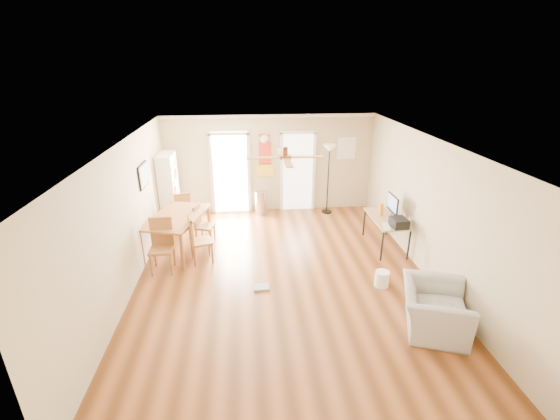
{
  "coord_description": "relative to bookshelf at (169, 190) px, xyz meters",
  "views": [
    {
      "loc": [
        -0.64,
        -6.18,
        3.9
      ],
      "look_at": [
        0.0,
        0.6,
        1.15
      ],
      "focal_mm": 24.04,
      "sensor_mm": 36.0,
      "label": 1
    }
  ],
  "objects": [
    {
      "name": "floor",
      "position": [
        2.55,
        -2.82,
        -0.9
      ],
      "size": [
        7.0,
        7.0,
        0.0
      ],
      "primitive_type": "plane",
      "color": "brown",
      "rests_on": "ground"
    },
    {
      "name": "ceiling",
      "position": [
        2.55,
        -2.82,
        1.7
      ],
      "size": [
        5.5,
        7.0,
        0.0
      ],
      "primitive_type": null,
      "color": "silver",
      "rests_on": "floor"
    },
    {
      "name": "wall_back",
      "position": [
        2.55,
        0.68,
        0.4
      ],
      "size": [
        5.5,
        0.04,
        2.6
      ],
      "primitive_type": null,
      "color": "beige",
      "rests_on": "floor"
    },
    {
      "name": "wall_front",
      "position": [
        2.55,
        -6.32,
        0.4
      ],
      "size": [
        5.5,
        0.04,
        2.6
      ],
      "primitive_type": null,
      "color": "beige",
      "rests_on": "floor"
    },
    {
      "name": "wall_left",
      "position": [
        -0.2,
        -2.82,
        0.4
      ],
      "size": [
        0.04,
        7.0,
        2.6
      ],
      "primitive_type": null,
      "color": "beige",
      "rests_on": "floor"
    },
    {
      "name": "wall_right",
      "position": [
        5.3,
        -2.82,
        0.4
      ],
      "size": [
        0.04,
        7.0,
        2.6
      ],
      "primitive_type": null,
      "color": "beige",
      "rests_on": "floor"
    },
    {
      "name": "crown_molding",
      "position": [
        2.55,
        -2.82,
        1.66
      ],
      "size": [
        5.5,
        7.0,
        0.08
      ],
      "primitive_type": null,
      "color": "white",
      "rests_on": "wall_back"
    },
    {
      "name": "kitchen_doorway",
      "position": [
        1.5,
        0.67,
        0.15
      ],
      "size": [
        0.9,
        0.1,
        2.1
      ],
      "primitive_type": null,
      "color": "white",
      "rests_on": "wall_back"
    },
    {
      "name": "bathroom_doorway",
      "position": [
        3.3,
        0.67,
        0.15
      ],
      "size": [
        0.8,
        0.1,
        2.1
      ],
      "primitive_type": null,
      "color": "white",
      "rests_on": "wall_back"
    },
    {
      "name": "wall_decal",
      "position": [
        2.43,
        0.66,
        0.65
      ],
      "size": [
        0.46,
        0.03,
        1.1
      ],
      "primitive_type": "cube",
      "color": "red",
      "rests_on": "wall_back"
    },
    {
      "name": "ac_grille",
      "position": [
        4.6,
        0.65,
        0.8
      ],
      "size": [
        0.5,
        0.04,
        0.6
      ],
      "primitive_type": "cube",
      "color": "white",
      "rests_on": "wall_back"
    },
    {
      "name": "framed_poster",
      "position": [
        -0.17,
        -1.42,
        0.8
      ],
      "size": [
        0.04,
        0.66,
        0.48
      ],
      "primitive_type": "cube",
      "color": "black",
      "rests_on": "wall_left"
    },
    {
      "name": "ceiling_fan",
      "position": [
        2.55,
        -3.12,
        1.53
      ],
      "size": [
        1.24,
        1.24,
        0.2
      ],
      "primitive_type": null,
      "color": "#593819",
      "rests_on": "ceiling"
    },
    {
      "name": "bookshelf",
      "position": [
        0.0,
        0.0,
        0.0
      ],
      "size": [
        0.6,
        0.88,
        1.8
      ],
      "primitive_type": null,
      "rotation": [
        0.0,
        0.0,
        -0.33
      ],
      "color": "white",
      "rests_on": "floor"
    },
    {
      "name": "dining_table",
      "position": [
        0.4,
        -1.52,
        -0.49
      ],
      "size": [
        1.38,
        1.83,
        0.82
      ],
      "primitive_type": null,
      "rotation": [
        0.0,
        0.0,
        -0.27
      ],
      "color": "#AB6837",
      "rests_on": "floor"
    },
    {
      "name": "dining_chair_right_a",
      "position": [
        0.95,
        -1.2,
        -0.45
      ],
      "size": [
        0.46,
        0.46,
        0.9
      ],
      "primitive_type": null,
      "rotation": [
        0.0,
        0.0,
        1.29
      ],
      "color": "#905E2E",
      "rests_on": "floor"
    },
    {
      "name": "dining_chair_right_b",
      "position": [
        0.95,
        -2.04,
        -0.39
      ],
      "size": [
        0.51,
        0.51,
        1.01
      ],
      "primitive_type": null,
      "rotation": [
        0.0,
        0.0,
        1.84
      ],
      "color": "#AA7037",
      "rests_on": "floor"
    },
    {
      "name": "dining_chair_near",
      "position": [
        0.22,
        -2.36,
        -0.37
      ],
      "size": [
        0.44,
        0.44,
        1.06
      ],
      "primitive_type": null,
      "rotation": [
        0.0,
        0.0,
        0.0
      ],
      "color": "#A17534",
      "rests_on": "floor"
    },
    {
      "name": "dining_chair_far",
      "position": [
        0.33,
        -0.29,
        -0.43
      ],
      "size": [
        0.48,
        0.48,
        0.93
      ],
      "primitive_type": null,
      "rotation": [
        0.0,
        0.0,
        3.43
      ],
      "color": "#AC7B37",
      "rests_on": "floor"
    },
    {
      "name": "trash_can",
      "position": [
        2.27,
        0.38,
        -0.58
      ],
      "size": [
        0.37,
        0.37,
        0.63
      ],
      "primitive_type": "cylinder",
      "rotation": [
        0.0,
        0.0,
        -0.32
      ],
      "color": "#ACABAE",
      "rests_on": "floor"
    },
    {
      "name": "torchiere_lamp",
      "position": [
        4.07,
        0.34,
        0.03
      ],
      "size": [
        0.44,
        0.44,
        1.86
      ],
      "primitive_type": null,
      "rotation": [
        0.0,
        0.0,
        -0.28
      ],
      "color": "black",
      "rests_on": "floor"
    },
    {
      "name": "computer_desk",
      "position": [
        4.93,
        -1.77,
        -0.55
      ],
      "size": [
        0.65,
        1.3,
        0.7
      ],
      "primitive_type": null,
      "color": "#A6835A",
      "rests_on": "floor"
    },
    {
      "name": "imac",
      "position": [
        5.02,
        -1.77,
        0.05
      ],
      "size": [
        0.13,
        0.56,
        0.52
      ],
      "primitive_type": null,
      "rotation": [
        0.0,
        0.0,
        0.1
      ],
      "color": "black",
      "rests_on": "computer_desk"
    },
    {
      "name": "keyboard",
      "position": [
        4.75,
        -2.24,
        -0.2
      ],
      "size": [
        0.2,
        0.39,
        0.01
      ],
      "primitive_type": "cube",
      "rotation": [
        0.0,
        0.0,
        -0.21
      ],
      "color": "silver",
      "rests_on": "computer_desk"
    },
    {
      "name": "printer",
      "position": [
        5.0,
        -2.24,
        -0.11
      ],
      "size": [
        0.32,
        0.37,
        0.18
      ],
      "primitive_type": "cube",
      "rotation": [
        0.0,
        0.0,
        0.05
      ],
      "color": "black",
      "rests_on": "computer_desk"
    },
    {
      "name": "orange_bottle",
      "position": [
        4.85,
        -1.6,
        -0.07
      ],
      "size": [
        0.09,
        0.09,
        0.26
      ],
      "primitive_type": "cylinder",
      "rotation": [
        0.0,
        0.0,
        0.06
      ],
      "color": "orange",
      "rests_on": "computer_desk"
    },
    {
      "name": "wastebasket_a",
      "position": [
        4.33,
        -3.29,
        -0.75
      ],
      "size": [
        0.31,
        0.31,
        0.3
      ],
      "primitive_type": "cylinder",
      "rotation": [
        0.0,
        0.0,
        -0.23
      ],
      "color": "white",
      "rests_on": "floor"
    },
    {
      "name": "floor_cloth",
      "position": [
        2.11,
        -3.16,
        -0.88
      ],
      "size": [
        0.29,
        0.23,
        0.04
      ],
      "primitive_type": "cube",
      "rotation": [
        0.0,
        0.0,
        0.03
      ],
      "color": "#989793",
      "rests_on": "floor"
    },
    {
      "name": "armchair",
      "position": [
        4.7,
        -4.51,
        -0.55
      ],
      "size": [
        1.26,
        1.34,
        0.7
      ],
      "primitive_type": "imported",
      "rotation": [
        0.0,
        0.0,
        1.23
      ],
      "color": "#9E9E99",
      "rests_on": "floor"
    }
  ]
}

